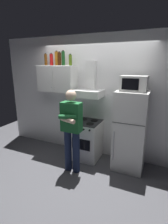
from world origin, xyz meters
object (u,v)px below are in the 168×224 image
upper_cabinet (57,79)px  range_hood (89,87)px  bottle_wine_green (63,58)px  person_standing (71,129)px  microwave (134,83)px  bottle_soda_red (51,60)px  bottle_olive_oil (70,60)px  stove_oven (87,140)px  refrigerator (130,131)px  bottle_liquor_amber (57,58)px  bottle_rum_dark (60,59)px  bottle_beer_brown (46,60)px

upper_cabinet → range_hood: range_hood is taller
range_hood → bottle_wine_green: size_ratio=2.38×
person_standing → bottle_wine_green: size_ratio=5.21×
microwave → bottle_wine_green: 1.63m
bottle_soda_red → bottle_olive_oil: (0.49, 0.01, -0.01)m
stove_oven → microwave: 1.62m
refrigerator → bottle_liquor_amber: size_ratio=5.06×
person_standing → bottle_rum_dark: bearing=132.2°
range_hood → bottle_beer_brown: bottle_beer_brown is taller
person_standing → bottle_beer_brown: size_ratio=6.15×
upper_cabinet → bottle_rum_dark: bearing=13.9°
person_standing → bottle_liquor_amber: (-0.77, 0.78, 1.30)m
bottle_rum_dark → person_standing: bearing=-47.8°
range_hood → bottle_olive_oil: bottle_olive_oil is taller
range_hood → bottle_soda_red: 1.11m
range_hood → person_standing: (-0.05, -0.73, -0.70)m
stove_oven → bottle_wine_green: bottle_wine_green is taller
range_hood → bottle_wine_green: bottle_wine_green is taller
bottle_olive_oil → bottle_wine_green: bearing=-160.2°
bottle_soda_red → bottle_rum_dark: bottle_rum_dark is taller
bottle_beer_brown → bottle_rum_dark: bottle_rum_dark is taller
stove_oven → bottle_rum_dark: 1.91m
microwave → bottle_rum_dark: (-1.68, 0.12, 0.45)m
upper_cabinet → bottle_olive_oil: size_ratio=3.67×
stove_oven → microwave: bearing=1.2°
microwave → bottle_liquor_amber: 1.84m
range_hood → refrigerator: 1.25m
bottle_rum_dark → bottle_liquor_amber: bearing=163.4°
bottle_soda_red → bottle_rum_dark: bearing=0.1°
refrigerator → bottle_beer_brown: bottle_beer_brown is taller
stove_oven → refrigerator: 1.02m
refrigerator → bottle_olive_oil: bottle_olive_oil is taller
stove_oven → bottle_olive_oil: bottle_olive_oil is taller
stove_oven → microwave: size_ratio=1.82×
microwave → bottle_rum_dark: 1.74m
bottle_olive_oil → person_standing: bearing=-61.6°
stove_oven → bottle_soda_red: 1.99m
microwave → bottle_beer_brown: size_ratio=1.80×
range_hood → microwave: bearing=-6.5°
bottle_liquor_amber → bottle_rum_dark: 0.10m
bottle_liquor_amber → refrigerator: bearing=-5.5°
bottle_beer_brown → microwave: bearing=-2.7°
refrigerator → bottle_liquor_amber: bottle_liquor_amber is taller
bottle_liquor_amber → stove_oven: bearing=-11.7°
refrigerator → person_standing: size_ratio=0.98×
range_hood → bottle_rum_dark: bottle_rum_dark is taller
microwave → bottle_olive_oil: bottle_olive_oil is taller
person_standing → bottle_olive_oil: (-0.41, 0.76, 1.26)m
bottle_rum_dark → bottle_soda_red: bearing=-179.9°
range_hood → refrigerator: bearing=-7.5°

